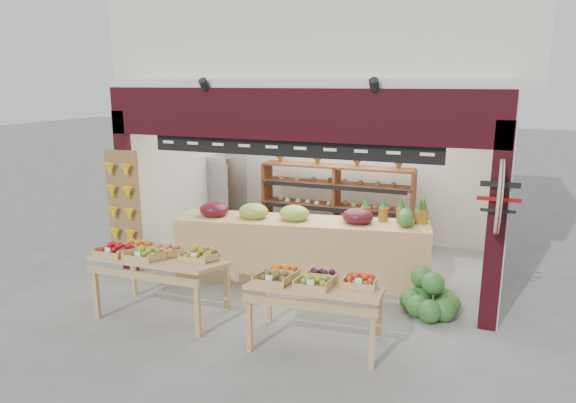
# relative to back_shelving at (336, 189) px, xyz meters

# --- Properties ---
(ground) EXTENTS (60.00, 60.00, 0.00)m
(ground) POSITION_rel_back_shelving_xyz_m (0.01, -1.62, -1.09)
(ground) COLOR slate
(ground) RESTS_ON ground
(shop_structure) EXTENTS (6.36, 5.12, 5.40)m
(shop_structure) POSITION_rel_back_shelving_xyz_m (0.01, -0.01, 2.83)
(shop_structure) COLOR silver
(shop_structure) RESTS_ON ground
(banana_board) EXTENTS (0.60, 0.15, 1.80)m
(banana_board) POSITION_rel_back_shelving_xyz_m (-2.72, -2.80, 0.02)
(banana_board) COLOR olive
(banana_board) RESTS_ON ground
(gift_sign) EXTENTS (0.04, 0.93, 0.92)m
(gift_sign) POSITION_rel_back_shelving_xyz_m (2.76, -2.77, 0.66)
(gift_sign) COLOR #B0DDC4
(gift_sign) RESTS_ON ground
(back_shelving) EXTENTS (2.92, 0.48, 1.81)m
(back_shelving) POSITION_rel_back_shelving_xyz_m (0.00, 0.00, 0.00)
(back_shelving) COLOR brown
(back_shelving) RESTS_ON ground
(refrigerator) EXTENTS (0.76, 0.76, 1.60)m
(refrigerator) POSITION_rel_back_shelving_xyz_m (-2.39, 0.06, -0.29)
(refrigerator) COLOR #ADB0B4
(refrigerator) RESTS_ON ground
(cardboard_stack) EXTENTS (1.08, 0.84, 0.74)m
(cardboard_stack) POSITION_rel_back_shelving_xyz_m (-1.23, -1.07, -0.82)
(cardboard_stack) COLOR beige
(cardboard_stack) RESTS_ON ground
(mid_counter) EXTENTS (4.00, 1.43, 1.21)m
(mid_counter) POSITION_rel_back_shelving_xyz_m (-0.04, -1.95, -0.56)
(mid_counter) COLOR #D7B36E
(mid_counter) RESTS_ON ground
(display_table_left) EXTENTS (1.65, 0.94, 1.04)m
(display_table_left) POSITION_rel_back_shelving_xyz_m (-1.45, -3.79, -0.29)
(display_table_left) COLOR #D7B36E
(display_table_left) RESTS_ON ground
(display_table_right) EXTENTS (1.61, 0.99, 0.99)m
(display_table_right) POSITION_rel_back_shelving_xyz_m (0.77, -3.83, -0.33)
(display_table_right) COLOR #D7B36E
(display_table_right) RESTS_ON ground
(watermelon_pile) EXTENTS (0.82, 0.78, 0.60)m
(watermelon_pile) POSITION_rel_back_shelving_xyz_m (2.03, -2.51, -0.87)
(watermelon_pile) COLOR #17461A
(watermelon_pile) RESTS_ON ground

